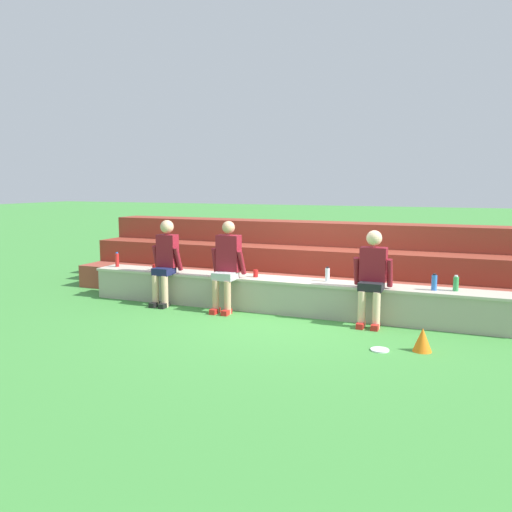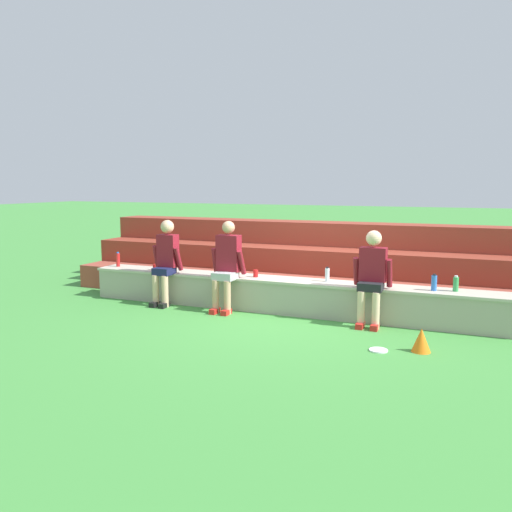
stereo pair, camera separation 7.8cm
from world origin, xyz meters
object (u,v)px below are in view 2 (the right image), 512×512
Objects in this scene: water_bottle_near_right at (434,283)px; frisbee at (378,350)px; person_far_left at (166,259)px; water_bottle_mid_right at (118,260)px; water_bottle_center_gap at (456,284)px; plastic_cup_right_end at (256,273)px; person_left_of_center at (227,263)px; person_center at (372,274)px; sports_cone at (421,340)px; water_bottle_near_left at (327,275)px; plastic_cup_middle at (155,267)px.

frisbee is at bearing -110.33° from water_bottle_near_right.
water_bottle_mid_right is at bearing 165.92° from person_far_left.
water_bottle_center_gap is 1.79m from frisbee.
water_bottle_near_right is 2.01× the size of plastic_cup_right_end.
plastic_cup_right_end is (2.76, -0.04, -0.07)m from water_bottle_mid_right.
person_left_of_center is 1.05× the size of person_center.
water_bottle_near_right is (4.31, 0.24, -0.13)m from person_far_left.
water_bottle_center_gap is at bearing 12.86° from water_bottle_near_right.
person_far_left is 4.43m from sports_cone.
person_far_left is at bearing 179.32° from person_left_of_center.
water_bottle_near_right reaches higher than water_bottle_near_left.
person_left_of_center is at bearing -9.15° from plastic_cup_middle.
water_bottle_mid_right is (-4.69, 0.30, -0.09)m from person_center.
person_center reaches higher than sports_cone.
water_bottle_near_right is (5.53, -0.06, -0.01)m from water_bottle_mid_right.
person_center is 3.84m from plastic_cup_middle.
person_left_of_center is 6.05× the size of water_bottle_near_right.
plastic_cup_middle is at bearing 161.47° from frisbee.
person_far_left is 5.99× the size of water_bottle_near_right.
person_left_of_center is 6.31× the size of water_bottle_near_left.
plastic_cup_middle is (-3.83, 0.23, -0.17)m from person_center.
plastic_cup_right_end reaches higher than sports_cone.
water_bottle_center_gap reaches higher than plastic_cup_right_end.
person_far_left is at bearing -176.18° from water_bottle_center_gap.
water_bottle_mid_right is 2.76m from plastic_cup_right_end.
water_bottle_near_right is at bearing 3.21° from person_far_left.
person_left_of_center is 4.91× the size of sports_cone.
water_bottle_mid_right is 5.82m from water_bottle_center_gap.
water_bottle_center_gap is 0.98× the size of frisbee.
water_bottle_near_left is at bearing 7.09° from person_far_left.
person_left_of_center reaches higher than water_bottle_center_gap.
plastic_cup_middle is 0.45× the size of frisbee.
sports_cone is at bearing -14.82° from plastic_cup_middle.
person_left_of_center is 1.55m from plastic_cup_middle.
person_center is 1.17m from water_bottle_center_gap.
person_left_of_center is 3.46m from water_bottle_center_gap.
water_bottle_near_right reaches higher than sports_cone.
person_left_of_center reaches higher than water_bottle_near_right.
person_center is 13.24× the size of plastic_cup_middle.
water_bottle_center_gap reaches higher than frisbee.
water_bottle_center_gap reaches higher than sports_cone.
water_bottle_near_right is 0.81× the size of sports_cone.
water_bottle_near_right is 1.06× the size of water_bottle_center_gap.
plastic_cup_right_end is (-1.93, 0.26, -0.16)m from person_center.
water_bottle_center_gap is at bearing -0.94° from water_bottle_near_left.
person_left_of_center is 6.43× the size of water_bottle_center_gap.
plastic_cup_right_end is 2.73m from frisbee.
person_left_of_center reaches higher than water_bottle_near_left.
plastic_cup_right_end reaches higher than plastic_cup_middle.
frisbee is (0.32, -1.17, -0.75)m from person_center.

